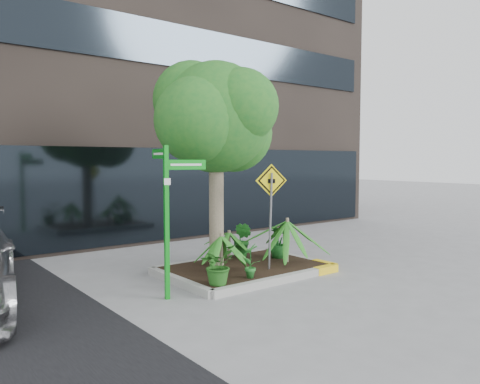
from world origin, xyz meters
TOP-DOWN VIEW (x-y plane):
  - ground at (0.00, 0.00)m, footprint 80.00×80.00m
  - building at (0.50, 8.50)m, footprint 18.00×8.00m
  - planter at (0.23, 0.27)m, footprint 3.35×2.36m
  - tree at (-0.23, 0.72)m, footprint 2.96×2.62m
  - palm_front at (1.17, 0.02)m, footprint 1.08×1.08m
  - palm_left at (-0.55, 0.10)m, footprint 0.89×0.89m
  - palm_back at (0.38, 1.08)m, footprint 0.72×0.72m
  - shrub_a at (-1.09, -0.55)m, footprint 0.85×0.85m
  - shrub_b at (1.31, 0.44)m, footprint 0.51×0.51m
  - shrub_c at (-0.34, -0.55)m, footprint 0.44×0.44m
  - shrub_d at (0.71, 0.99)m, footprint 0.50×0.50m
  - street_sign_post at (-1.94, -0.29)m, footprint 0.76×0.85m
  - cattle_sign at (0.38, -0.32)m, footprint 0.62×0.26m

SIDE VIEW (x-z plane):
  - ground at x=0.00m, z-range 0.00..0.00m
  - planter at x=0.23m, z-range 0.03..0.18m
  - shrub_c at x=-0.34m, z-range 0.15..0.82m
  - shrub_a at x=-1.09m, z-range 0.15..0.87m
  - shrub_b at x=1.31m, z-range 0.15..0.88m
  - shrub_d at x=0.71m, z-range 0.15..0.95m
  - palm_back at x=0.38m, z-range 0.35..1.14m
  - palm_left at x=-0.55m, z-range 0.39..1.38m
  - palm_front at x=1.17m, z-range 0.45..1.65m
  - cattle_sign at x=0.38m, z-range 0.53..2.66m
  - street_sign_post at x=-1.94m, z-range 0.31..2.92m
  - tree at x=-0.23m, z-range 1.02..5.46m
  - building at x=0.50m, z-range 0.00..15.00m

